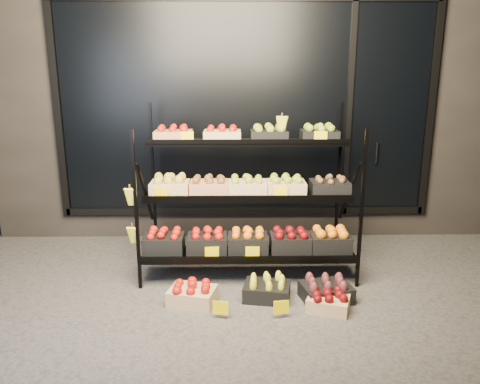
{
  "coord_description": "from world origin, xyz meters",
  "views": [
    {
      "loc": [
        -0.15,
        -3.88,
        2.0
      ],
      "look_at": [
        -0.08,
        0.55,
        0.84
      ],
      "focal_mm": 35.0,
      "sensor_mm": 36.0,
      "label": 1
    }
  ],
  "objects_px": {
    "floor_crate_left": "(192,293)",
    "floor_crate_midright": "(328,301)",
    "display_rack": "(247,196)",
    "floor_crate_midleft": "(267,289)"
  },
  "relations": [
    {
      "from": "floor_crate_left",
      "to": "floor_crate_midright",
      "type": "xyz_separation_m",
      "value": [
        1.17,
        -0.15,
        -0.01
      ]
    },
    {
      "from": "floor_crate_midright",
      "to": "display_rack",
      "type": "bearing_deg",
      "value": 148.41
    },
    {
      "from": "display_rack",
      "to": "floor_crate_midleft",
      "type": "height_order",
      "value": "display_rack"
    },
    {
      "from": "floor_crate_midright",
      "to": "floor_crate_left",
      "type": "bearing_deg",
      "value": -166.8
    },
    {
      "from": "floor_crate_left",
      "to": "floor_crate_midright",
      "type": "relative_size",
      "value": 1.1
    },
    {
      "from": "floor_crate_left",
      "to": "floor_crate_midright",
      "type": "bearing_deg",
      "value": 6.85
    },
    {
      "from": "floor_crate_midleft",
      "to": "floor_crate_midright",
      "type": "height_order",
      "value": "floor_crate_midleft"
    },
    {
      "from": "floor_crate_midleft",
      "to": "floor_crate_midright",
      "type": "distance_m",
      "value": 0.55
    },
    {
      "from": "floor_crate_left",
      "to": "floor_crate_midleft",
      "type": "height_order",
      "value": "floor_crate_midleft"
    },
    {
      "from": "display_rack",
      "to": "floor_crate_midleft",
      "type": "bearing_deg",
      "value": -75.68
    }
  ]
}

